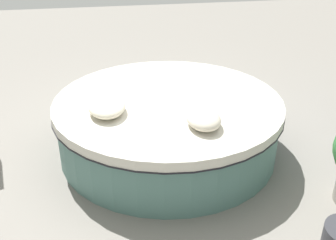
% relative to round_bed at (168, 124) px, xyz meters
% --- Properties ---
extents(ground_plane, '(16.00, 16.00, 0.00)m').
position_rel_round_bed_xyz_m(ground_plane, '(0.00, 0.00, -0.33)').
color(ground_plane, gray).
extents(round_bed, '(2.57, 2.57, 0.65)m').
position_rel_round_bed_xyz_m(round_bed, '(0.00, 0.00, 0.00)').
color(round_bed, '#4C726B').
rests_on(round_bed, ground_plane).
extents(throw_pillow_0, '(0.55, 0.39, 0.16)m').
position_rel_round_bed_xyz_m(throw_pillow_0, '(-0.22, 0.68, 0.40)').
color(throw_pillow_0, beige).
rests_on(throw_pillow_0, round_bed).
extents(throw_pillow_1, '(0.48, 0.33, 0.16)m').
position_rel_round_bed_xyz_m(throw_pillow_1, '(-0.66, -0.23, 0.40)').
color(throw_pillow_1, beige).
rests_on(throw_pillow_1, round_bed).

